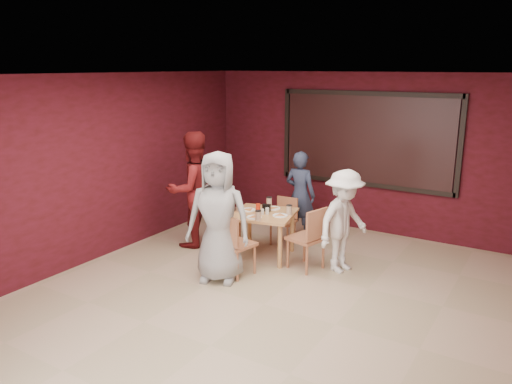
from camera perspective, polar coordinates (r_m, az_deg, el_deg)
The scene contains 11 objects.
floor at distance 6.40m, azimuth 0.91°, elevation -12.71°, with size 7.00×7.00×0.00m, color tan.
window_blinds at distance 8.93m, azimuth 12.43°, elevation 5.87°, with size 3.00×0.02×1.50m, color black.
dining_table at distance 7.66m, azimuth 0.90°, elevation -2.99°, with size 1.08×1.08×0.86m.
chair_front at distance 7.01m, azimuth -2.66°, elevation -5.65°, with size 0.51×0.51×0.91m.
chair_back at distance 8.34m, azimuth 3.30°, elevation -2.97°, with size 0.40×0.40×0.77m.
chair_left at distance 8.13m, azimuth -4.10°, elevation -2.78°, with size 0.52×0.52×0.93m.
chair_right at distance 7.24m, azimuth 6.21°, elevation -4.93°, with size 0.55×0.55×0.94m.
diner_front at distance 6.79m, azimuth -4.32°, elevation -2.88°, with size 0.88×0.58×1.81m, color #9B9B9B.
diner_back at distance 8.55m, azimuth 5.07°, elevation -0.32°, with size 0.55×0.36×1.51m, color #2C354E.
diner_left at distance 8.16m, azimuth -7.23°, elevation 0.28°, with size 0.92×0.72×1.89m, color maroon.
diner_right at distance 7.22m, azimuth 9.99°, elevation -3.32°, with size 0.97×0.56×1.50m, color white.
Camera 1 is at (2.91, -4.90, 2.90)m, focal length 35.00 mm.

